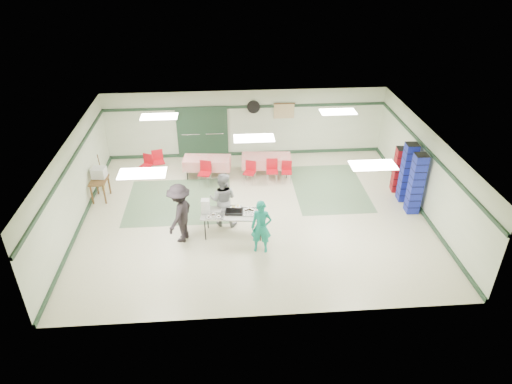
{
  "coord_description": "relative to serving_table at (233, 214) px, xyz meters",
  "views": [
    {
      "loc": [
        -0.88,
        -12.44,
        8.13
      ],
      "look_at": [
        0.04,
        -0.3,
        1.0
      ],
      "focal_mm": 32.0,
      "sensor_mm": 36.0,
      "label": 1
    }
  ],
  "objects": [
    {
      "name": "dining_table_b",
      "position": [
        -0.85,
        3.79,
        -0.15
      ],
      "size": [
        1.78,
        0.93,
        0.77
      ],
      "rotation": [
        0.0,
        0.0,
        -0.1
      ],
      "color": "red",
      "rests_on": "floor"
    },
    {
      "name": "wall_back",
      "position": [
        0.7,
        5.58,
        0.63
      ],
      "size": [
        11.0,
        0.0,
        11.0
      ],
      "primitive_type": "plane",
      "rotation": [
        1.57,
        0.0,
        0.0
      ],
      "color": "beige",
      "rests_on": "floor"
    },
    {
      "name": "serving_table",
      "position": [
        0.0,
        0.0,
        0.0
      ],
      "size": [
        1.96,
        0.96,
        0.76
      ],
      "rotation": [
        0.0,
        0.0,
        -0.11
      ],
      "color": "#B3B2AD",
      "rests_on": "floor"
    },
    {
      "name": "double_door_left",
      "position": [
        -1.5,
        5.52,
        0.33
      ],
      "size": [
        0.9,
        0.06,
        2.1
      ],
      "primitive_type": "cube",
      "color": "gray",
      "rests_on": "floor"
    },
    {
      "name": "wall_left",
      "position": [
        -4.8,
        1.08,
        0.63
      ],
      "size": [
        0.0,
        9.0,
        9.0
      ],
      "primitive_type": "plane",
      "rotation": [
        1.57,
        0.0,
        1.57
      ],
      "color": "beige",
      "rests_on": "floor"
    },
    {
      "name": "trim_back",
      "position": [
        0.7,
        5.55,
        1.33
      ],
      "size": [
        11.0,
        0.06,
        0.1
      ],
      "primitive_type": "cube",
      "color": "#1F3826",
      "rests_on": "wall_back"
    },
    {
      "name": "baseboard_back",
      "position": [
        0.7,
        5.55,
        -0.66
      ],
      "size": [
        11.0,
        0.06,
        0.12
      ],
      "primitive_type": "cube",
      "color": "#1F3826",
      "rests_on": "floor"
    },
    {
      "name": "chair_loose_a",
      "position": [
        -2.69,
        4.27,
        -0.17
      ],
      "size": [
        0.51,
        0.51,
        0.89
      ],
      "rotation": [
        0.0,
        0.0,
        0.28
      ],
      "color": "red",
      "rests_on": "floor"
    },
    {
      "name": "trim_left",
      "position": [
        -4.77,
        1.08,
        1.33
      ],
      "size": [
        0.06,
        9.0,
        0.1
      ],
      "primitive_type": "cube",
      "rotation": [
        0.0,
        0.0,
        1.57
      ],
      "color": "#1F3826",
      "rests_on": "wall_back"
    },
    {
      "name": "sheet_tray_left",
      "position": [
        -0.55,
        -0.17,
        0.05
      ],
      "size": [
        0.56,
        0.45,
        0.02
      ],
      "primitive_type": "cube",
      "rotation": [
        0.0,
        0.0,
        -0.11
      ],
      "color": "silver",
      "rests_on": "serving_table"
    },
    {
      "name": "door_frame",
      "position": [
        -1.03,
        5.5,
        0.33
      ],
      "size": [
        2.0,
        0.03,
        2.15
      ],
      "primitive_type": "cube",
      "color": "#1F3826",
      "rests_on": "floor"
    },
    {
      "name": "crate_stack_blue_b",
      "position": [
        5.85,
        1.61,
        0.32
      ],
      "size": [
        0.42,
        0.42,
        2.08
      ],
      "primitive_type": "cube",
      "rotation": [
        0.0,
        0.0,
        -0.06
      ],
      "color": "navy",
      "rests_on": "floor"
    },
    {
      "name": "wall_right",
      "position": [
        6.2,
        1.08,
        0.63
      ],
      "size": [
        0.0,
        9.0,
        9.0
      ],
      "primitive_type": "plane",
      "rotation": [
        1.57,
        0.0,
        -1.57
      ],
      "color": "beige",
      "rests_on": "floor"
    },
    {
      "name": "baking_pan",
      "position": [
        0.03,
        0.02,
        0.08
      ],
      "size": [
        0.56,
        0.38,
        0.08
      ],
      "primitive_type": "cube",
      "rotation": [
        0.0,
        0.0,
        -0.11
      ],
      "color": "black",
      "rests_on": "serving_table"
    },
    {
      "name": "baseboard_left",
      "position": [
        -4.77,
        1.08,
        -0.66
      ],
      "size": [
        0.06,
        9.0,
        0.12
      ],
      "primitive_type": "cube",
      "rotation": [
        0.0,
        0.0,
        1.57
      ],
      "color": "#1F3826",
      "rests_on": "floor"
    },
    {
      "name": "volunteer_grey",
      "position": [
        -0.29,
        0.61,
        0.16
      ],
      "size": [
        0.99,
        0.84,
        1.76
      ],
      "primitive_type": "imported",
      "rotation": [
        0.0,
        0.0,
        2.91
      ],
      "color": "gray",
      "rests_on": "floor"
    },
    {
      "name": "ceiling",
      "position": [
        0.7,
        1.08,
        1.98
      ],
      "size": [
        11.0,
        11.0,
        0.0
      ],
      "primitive_type": "plane",
      "rotation": [
        3.14,
        0.0,
        0.0
      ],
      "color": "white",
      "rests_on": "wall_back"
    },
    {
      "name": "chair_d",
      "position": [
        -0.91,
        3.22,
        -0.17
      ],
      "size": [
        0.51,
        0.51,
        0.89
      ],
      "rotation": [
        0.0,
        0.0,
        -0.26
      ],
      "color": "red",
      "rests_on": "floor"
    },
    {
      "name": "trim_right",
      "position": [
        6.17,
        1.08,
        1.33
      ],
      "size": [
        0.06,
        9.0,
        0.1
      ],
      "primitive_type": "cube",
      "rotation": [
        0.0,
        0.0,
        1.57
      ],
      "color": "#1F3826",
      "rests_on": "wall_back"
    },
    {
      "name": "double_door_right",
      "position": [
        -0.55,
        5.52,
        0.33
      ],
      "size": [
        0.9,
        0.06,
        2.1
      ],
      "primitive_type": "cube",
      "color": "gray",
      "rests_on": "floor"
    },
    {
      "name": "sheet_tray_mid",
      "position": [
        -0.03,
        0.18,
        0.05
      ],
      "size": [
        0.66,
        0.53,
        0.02
      ],
      "primitive_type": "cube",
      "rotation": [
        0.0,
        0.0,
        -0.11
      ],
      "color": "silver",
      "rests_on": "serving_table"
    },
    {
      "name": "green_patch_b",
      "position": [
        3.5,
        2.58,
        -0.71
      ],
      "size": [
        2.5,
        3.5,
        0.01
      ],
      "primitive_type": "cube",
      "color": "#61835F",
      "rests_on": "floor"
    },
    {
      "name": "foam_box_stack",
      "position": [
        -0.81,
        0.11,
        0.26
      ],
      "size": [
        0.26,
        0.24,
        0.44
      ],
      "primitive_type": "cube",
      "rotation": [
        0.0,
        0.0,
        -0.11
      ],
      "color": "white",
      "rests_on": "serving_table"
    },
    {
      "name": "wall_fan",
      "position": [
        1.0,
        5.52,
        1.33
      ],
      "size": [
        0.5,
        0.1,
        0.5
      ],
      "primitive_type": "cylinder",
      "rotation": [
        1.57,
        0.0,
        0.0
      ],
      "color": "black",
      "rests_on": "wall_back"
    },
    {
      "name": "crate_stack_red",
      "position": [
        5.85,
        2.24,
        0.1
      ],
      "size": [
        0.47,
        0.47,
        1.64
      ],
      "primitive_type": "cube",
      "rotation": [
        0.0,
        0.0,
        -0.13
      ],
      "color": "maroon",
      "rests_on": "floor"
    },
    {
      "name": "printer_table",
      "position": [
        -4.45,
        2.44,
        -0.09
      ],
      "size": [
        0.55,
        0.83,
        0.74
      ],
      "rotation": [
        0.0,
        0.0,
        -0.03
      ],
      "color": "brown",
      "rests_on": "floor"
    },
    {
      "name": "chair_b",
      "position": [
        0.71,
        3.21,
        -0.21
      ],
      "size": [
        0.51,
        0.51,
        0.83
      ],
      "rotation": [
        0.0,
        0.0,
        -0.39
      ],
      "color": "red",
      "rests_on": "floor"
    },
    {
      "name": "scroll_banner",
      "position": [
        2.2,
        5.52,
        1.13
      ],
      "size": [
        0.8,
        0.02,
        0.6
      ],
      "primitive_type": "cube",
      "color": "#D8BC87",
      "rests_on": "wall_back"
    },
    {
      "name": "chair_loose_b",
      "position": [
        -3.07,
        4.06,
        -0.21
      ],
      "size": [
        0.51,
        0.51,
        0.83
      ],
      "rotation": [
        0.0,
        0.0,
        -0.43
      ],
      "color": "red",
      "rests_on": "floor"
    },
    {
      "name": "baseboard_right",
      "position": [
        6.17,
        1.08,
        -0.66
      ],
      "size": [
        0.06,
        9.0,
        0.12
      ],
      "primitive_type": "cube",
      "rotation": [
        0.0,
        0.0,
        1.57
      ],
      "color": "#1F3826",
      "rests_on": "floor"
    },
    {
      "name": "volunteer_dark",
      "position": [
        -1.54,
        -0.14,
        0.21
      ],
      "size": [
        1.07,
        1.37,
        1.86
      ],
      "primitive_type": "imported",
      "rotation": [
        0.0,
        0.0,
        -1.94
      ],
      "color": "black",
      "rests_on": "floor"
    },
    {
      "name": "floor",
      "position": [
        0.7,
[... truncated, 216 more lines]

